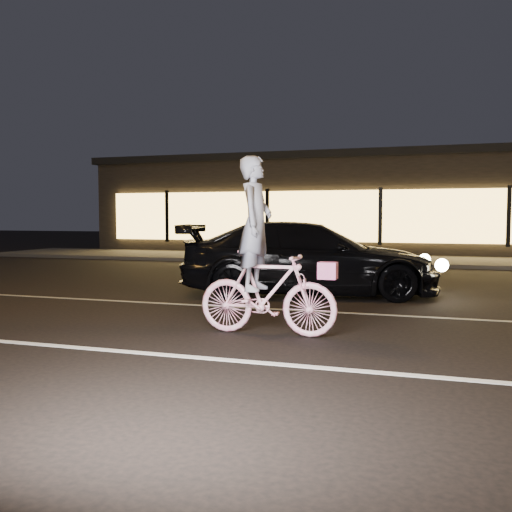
% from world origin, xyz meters
% --- Properties ---
extents(ground, '(90.00, 90.00, 0.00)m').
position_xyz_m(ground, '(0.00, 0.00, 0.00)').
color(ground, black).
rests_on(ground, ground).
extents(lane_stripe_near, '(60.00, 0.12, 0.01)m').
position_xyz_m(lane_stripe_near, '(0.00, -1.50, 0.00)').
color(lane_stripe_near, silver).
rests_on(lane_stripe_near, ground).
extents(lane_stripe_far, '(60.00, 0.10, 0.01)m').
position_xyz_m(lane_stripe_far, '(0.00, 2.00, 0.00)').
color(lane_stripe_far, gray).
rests_on(lane_stripe_far, ground).
extents(sidewalk, '(30.00, 4.00, 0.12)m').
position_xyz_m(sidewalk, '(0.00, 13.00, 0.06)').
color(sidewalk, '#383533').
rests_on(sidewalk, ground).
extents(storefront, '(25.40, 8.42, 4.20)m').
position_xyz_m(storefront, '(0.00, 18.97, 2.15)').
color(storefront, black).
rests_on(storefront, ground).
extents(cyclist, '(1.91, 0.66, 2.40)m').
position_xyz_m(cyclist, '(-0.04, -0.06, 0.85)').
color(cyclist, '#F55087').
rests_on(cyclist, ground).
extents(sedan, '(5.49, 3.31, 1.49)m').
position_xyz_m(sedan, '(-0.32, 3.89, 0.74)').
color(sedan, black).
rests_on(sedan, ground).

